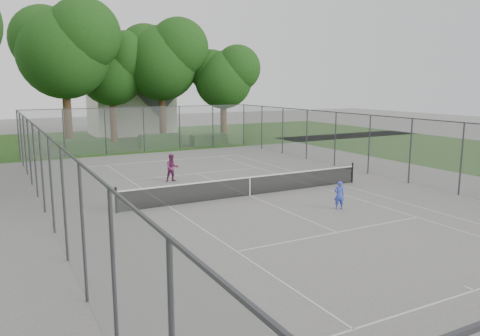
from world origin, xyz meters
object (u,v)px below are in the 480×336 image
girl_player (339,195)px  woman_player (172,168)px  house (131,96)px  tennis_net (250,185)px

girl_player → woman_player: (-4.30, 8.82, 0.15)m
house → tennis_net: bearing=-95.0°
girl_player → woman_player: bearing=-39.4°
girl_player → tennis_net: bearing=-36.1°
house → woman_player: bearing=-100.7°
house → woman_player: 25.99m
tennis_net → girl_player: girl_player is taller
woman_player → house: bearing=81.5°
woman_player → girl_player: bearing=-61.8°
tennis_net → woman_player: 5.36m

